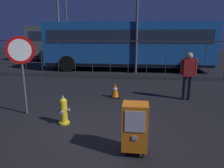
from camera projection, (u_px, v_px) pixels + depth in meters
ground_plane at (93, 132)px, 4.95m from camera, size 60.00×60.00×0.00m
fire_hydrant at (64, 111)px, 5.34m from camera, size 0.33×0.32×0.75m
newspaper_box_primary at (135, 126)px, 3.92m from camera, size 0.48×0.42×1.02m
stop_sign at (21, 59)px, 5.72m from camera, size 0.71×0.31×2.23m
pedestrian at (188, 73)px, 7.21m from camera, size 0.55×0.22×1.67m
traffic_cone at (115, 91)px, 7.63m from camera, size 0.36×0.36×0.53m
fence_barrier at (119, 59)px, 10.77m from camera, size 18.03×0.04×2.00m
bus_near at (128, 43)px, 13.47m from camera, size 10.55×2.97×3.00m
bus_far at (90, 41)px, 18.38m from camera, size 10.70×3.60×3.00m
street_light_near_left at (66, 7)px, 20.23m from camera, size 0.32×0.32×8.68m
street_light_far_left at (58, 7)px, 13.20m from camera, size 0.32×0.32×6.85m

